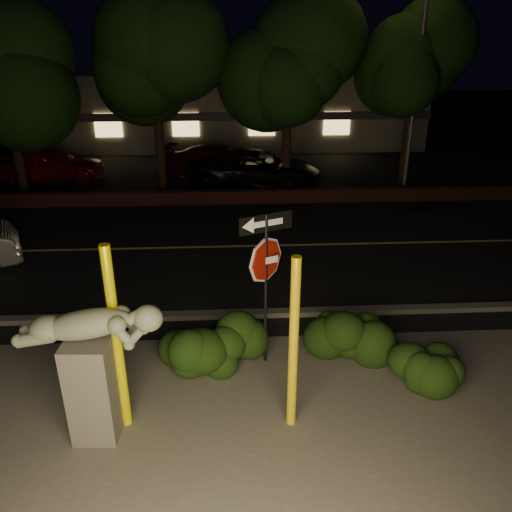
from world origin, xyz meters
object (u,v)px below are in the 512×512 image
Objects in this scene: sculpture at (91,359)px; parked_car_dark at (255,169)px; parked_car_darkred at (222,163)px; yellow_pole_left at (117,341)px; streetlight at (415,49)px; parked_car_red at (50,164)px; signpost at (266,261)px; yellow_pole_right at (293,346)px.

parked_car_dark is (3.21, 14.21, -0.66)m from sculpture.
yellow_pole_left is at bearing -173.71° from parked_car_darkred.
yellow_pole_left is at bearing -109.52° from streetlight.
streetlight is 15.47m from parked_car_red.
signpost is 1.30× the size of sculpture.
streetlight is at bearing 58.39° from sculpture.
parked_car_red is (-8.62, 15.49, -0.73)m from yellow_pole_right.
yellow_pole_right is 14.17m from parked_car_dark.
parked_car_darkred is 1.81m from parked_car_dark.
streetlight is (8.56, 12.69, 3.81)m from yellow_pole_left.
yellow_pole_left reaches higher than yellow_pole_right.
parked_car_darkred is (1.43, 15.12, -0.83)m from yellow_pole_left.
parked_car_red is at bearing -175.90° from streetlight.
signpost reaches higher than sculpture.
sculpture is 16.16m from streetlight.
streetlight reaches higher than parked_car_red.
signpost reaches higher than yellow_pole_right.
sculpture is at bearing -149.71° from yellow_pole_left.
yellow_pole_right reaches higher than parked_car_red.
sculpture is at bearing -178.84° from yellow_pole_right.
streetlight is at bearing -97.17° from parked_car_darkred.
yellow_pole_left is 14.32m from parked_car_dark.
parked_car_dark is at bearing 89.20° from yellow_pole_right.
parked_car_red is 8.92m from parked_car_dark.
parked_car_dark is at bearing -116.26° from parked_car_darkred.
streetlight reaches higher than parked_car_dark.
sculpture is (-2.71, -1.79, -0.72)m from signpost.
sculpture is 14.59m from parked_car_dark.
yellow_pole_left is 16.49m from parked_car_red.
parked_car_dark is at bearing 64.13° from signpost.
streetlight reaches higher than parked_car_darkred.
yellow_pole_right is at bearing -103.86° from signpost.
parked_car_red is at bearing 119.11° from yellow_pole_right.
sculpture is at bearing -110.16° from streetlight.
streetlight is 8.85m from parked_car_darkred.
signpost is 0.55× the size of parked_car_dark.
parked_car_red is (-5.62, 15.55, -0.67)m from sculpture.
parked_car_dark is at bearing -102.76° from parked_car_red.
yellow_pole_right is at bearing 4.19° from sculpture.
parked_car_red is 7.40m from parked_car_darkred.
yellow_pole_right is 0.99× the size of signpost.
yellow_pole_right is 1.29× the size of sculpture.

